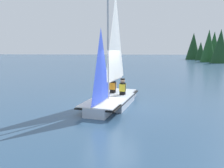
% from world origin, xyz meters
% --- Properties ---
extents(ground_plane, '(260.00, 260.00, 0.00)m').
position_xyz_m(ground_plane, '(0.00, 0.00, 0.00)').
color(ground_plane, '#2D4C6B').
extents(sailboat_main, '(4.74, 2.48, 5.25)m').
position_xyz_m(sailboat_main, '(0.03, -0.01, 0.70)').
color(sailboat_main, '#B2BCCC').
rests_on(sailboat_main, ground_plane).
extents(sailor_helm, '(0.39, 0.35, 1.16)m').
position_xyz_m(sailor_helm, '(0.56, -0.46, 0.63)').
color(sailor_helm, black).
rests_on(sailor_helm, ground_plane).
extents(sailor_crew, '(0.39, 0.35, 1.16)m').
position_xyz_m(sailor_crew, '(0.99, 0.06, 0.62)').
color(sailor_crew, black).
rests_on(sailor_crew, ground_plane).
extents(treeline_shore, '(21.31, 5.80, 7.41)m').
position_xyz_m(treeline_shore, '(45.55, -18.02, 3.43)').
color(treeline_shore, '#193D1E').
rests_on(treeline_shore, ground_plane).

